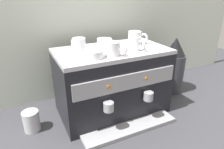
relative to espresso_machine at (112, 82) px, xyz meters
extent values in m
plane|color=#38383D|center=(0.00, 0.00, -0.21)|extent=(4.00, 4.00, 0.00)
cube|color=silver|center=(0.00, 0.34, 0.26)|extent=(2.80, 0.03, 0.94)
cube|color=black|center=(0.00, 0.00, -0.01)|extent=(0.67, 0.38, 0.39)
cube|color=#B7B7BC|center=(0.00, 0.00, 0.20)|extent=(0.67, 0.38, 0.02)
cube|color=#939399|center=(0.00, -0.19, 0.08)|extent=(0.62, 0.01, 0.09)
cylinder|color=orange|center=(-0.12, -0.20, 0.08)|extent=(0.02, 0.01, 0.02)
cylinder|color=orange|center=(0.12, -0.20, 0.08)|extent=(0.02, 0.01, 0.02)
cube|color=#939399|center=(0.00, -0.23, -0.19)|extent=(0.57, 0.12, 0.02)
cylinder|color=#939399|center=(-0.13, -0.21, -0.03)|extent=(0.06, 0.06, 0.05)
cylinder|color=#939399|center=(0.13, -0.21, -0.03)|extent=(0.06, 0.06, 0.05)
cylinder|color=white|center=(0.19, 0.05, 0.25)|extent=(0.08, 0.08, 0.08)
torus|color=white|center=(0.23, 0.02, 0.25)|extent=(0.06, 0.04, 0.06)
cylinder|color=white|center=(-0.05, -0.10, 0.25)|extent=(0.08, 0.08, 0.07)
torus|color=white|center=(-0.02, -0.14, 0.25)|extent=(0.05, 0.05, 0.06)
cylinder|color=white|center=(0.12, -0.06, 0.25)|extent=(0.07, 0.07, 0.08)
torus|color=white|center=(0.13, -0.11, 0.25)|extent=(0.03, 0.06, 0.06)
cylinder|color=white|center=(-0.19, 0.04, 0.25)|extent=(0.07, 0.07, 0.08)
torus|color=white|center=(-0.20, 0.09, 0.25)|extent=(0.03, 0.06, 0.06)
cylinder|color=white|center=(-0.16, -0.10, 0.23)|extent=(0.10, 0.10, 0.04)
cylinder|color=white|center=(-0.16, -0.10, 0.22)|extent=(0.06, 0.06, 0.01)
cylinder|color=white|center=(0.00, 0.11, 0.23)|extent=(0.09, 0.09, 0.04)
cylinder|color=white|center=(0.00, 0.11, 0.22)|extent=(0.05, 0.05, 0.01)
cylinder|color=#333338|center=(0.54, 0.04, -0.06)|extent=(0.17, 0.17, 0.29)
cone|color=black|center=(0.54, 0.04, 0.15)|extent=(0.15, 0.15, 0.13)
cylinder|color=#B7B7BC|center=(-0.51, 0.01, -0.15)|extent=(0.09, 0.09, 0.12)
camera|label=1|loc=(-0.51, -1.03, 0.54)|focal=32.02mm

